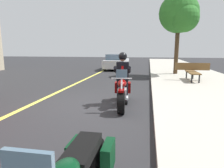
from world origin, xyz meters
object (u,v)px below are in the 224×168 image
Objects in this scene: car_dark at (117,62)px; bench_sidewalk at (192,70)px; street_tree_curbside at (180,15)px; motorcycle_main at (122,92)px; rider_main at (123,74)px.

car_dark reaches higher than bench_sidewalk.
car_dark is 0.86× the size of street_tree_curbside.
bench_sidewalk is (6.76, 5.28, 0.02)m from car_dark.
motorcycle_main is 0.41× the size of street_tree_curbside.
motorcycle_main reaches higher than bench_sidewalk.
street_tree_curbside is at bearing 159.88° from rider_main.
car_dark is at bearing -142.00° from bench_sidewalk.
motorcycle_main is at bearing -19.53° from street_tree_curbside.
car_dark is (-11.56, -2.06, -0.35)m from rider_main.
rider_main reaches higher than car_dark.
bench_sidewalk is at bearing 146.20° from rider_main.
rider_main is at bearing -173.45° from motorcycle_main.
rider_main is (-0.19, -0.02, 0.58)m from motorcycle_main.
motorcycle_main is 11.94m from car_dark.
street_tree_curbside is at bearing -171.38° from bench_sidewalk.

